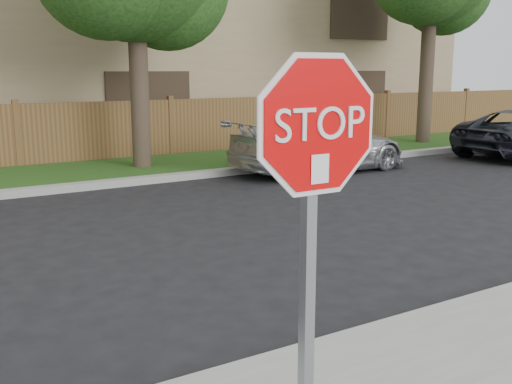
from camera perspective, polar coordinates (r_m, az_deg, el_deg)
ground at (r=5.27m, az=1.79°, el=-15.76°), size 90.00×90.00×0.00m
far_curb at (r=12.56m, az=-18.94°, el=0.24°), size 70.00×0.30×0.15m
grass_strip at (r=14.15m, az=-20.41°, el=1.31°), size 70.00×3.00×0.12m
fence at (r=15.61m, az=-21.75°, el=4.86°), size 70.00×0.12×1.60m
stop_sign at (r=3.10m, az=5.58°, el=0.49°), size 1.01×0.13×2.55m
sedan_right at (r=14.38m, az=6.06°, el=4.55°), size 4.62×2.03×1.32m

